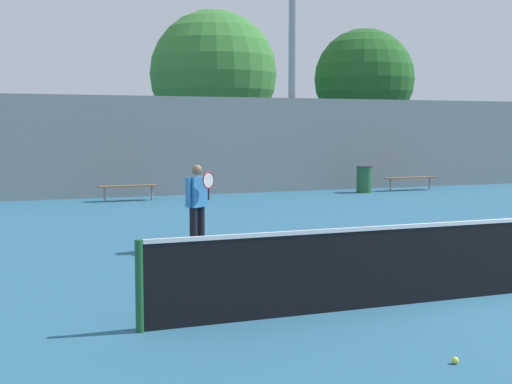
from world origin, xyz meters
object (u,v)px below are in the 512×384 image
object	(u,v)px
bench_adjacent_court	(128,187)
tree_dark_dense	(214,74)
bench_courtside_near	(410,178)
tennis_ball	(455,360)
light_pole_far_right	(293,54)
tree_green_tall	(364,79)
tennis_player	(197,202)
trash_bin	(364,179)

from	to	relation	value
bench_adjacent_court	tree_dark_dense	bearing A→B (deg)	54.28
bench_courtside_near	tennis_ball	xyz separation A→B (m)	(-10.26, -16.31, -0.41)
bench_courtside_near	light_pole_far_right	world-z (taller)	light_pole_far_right
tree_green_tall	tree_dark_dense	size ratio (longest dim) A/B	0.92
bench_adjacent_court	tennis_ball	size ratio (longest dim) A/B	26.87
bench_adjacent_court	tennis_ball	world-z (taller)	bench_adjacent_court
light_pole_far_right	tree_green_tall	world-z (taller)	light_pole_far_right
tennis_player	trash_bin	xyz separation A→B (m)	(8.77, 9.19, -0.43)
bench_adjacent_court	tree_green_tall	distance (m)	13.71
light_pole_far_right	trash_bin	distance (m)	5.12
light_pole_far_right	tree_dark_dense	xyz separation A→B (m)	(-1.22, 5.39, -0.37)
trash_bin	light_pole_far_right	bearing A→B (deg)	138.43
tennis_ball	bench_courtside_near	bearing A→B (deg)	57.83
tree_dark_dense	tree_green_tall	bearing A→B (deg)	-8.40
tennis_player	tree_green_tall	xyz separation A→B (m)	(12.24, 15.35, 3.47)
tennis_player	tennis_ball	xyz separation A→B (m)	(0.49, -6.97, -0.86)
bench_courtside_near	bench_adjacent_court	distance (m)	10.20
bench_courtside_near	tennis_ball	world-z (taller)	bench_courtside_near
trash_bin	tennis_ball	bearing A→B (deg)	-117.12
bench_adjacent_court	trash_bin	size ratio (longest dim) A/B	1.97
trash_bin	tree_dark_dense	world-z (taller)	tree_dark_dense
bench_courtside_near	tree_green_tall	xyz separation A→B (m)	(1.49, 6.01, 3.93)
tree_green_tall	tree_dark_dense	xyz separation A→B (m)	(-6.65, 0.98, 0.11)
bench_adjacent_court	tree_dark_dense	size ratio (longest dim) A/B	0.26
bench_adjacent_court	light_pole_far_right	xyz separation A→B (m)	(6.25, 1.60, 4.42)
bench_courtside_near	tree_green_tall	size ratio (longest dim) A/B	0.31
bench_adjacent_court	tennis_ball	bearing A→B (deg)	-90.21
bench_courtside_near	bench_adjacent_court	xyz separation A→B (m)	(-10.20, 0.00, -0.00)
bench_courtside_near	tree_dark_dense	size ratio (longest dim) A/B	0.29
bench_courtside_near	trash_bin	distance (m)	1.98
trash_bin	tennis_ball	distance (m)	18.17
trash_bin	tree_green_tall	xyz separation A→B (m)	(3.46, 6.15, 3.90)
tennis_player	tree_green_tall	size ratio (longest dim) A/B	0.24
bench_adjacent_court	light_pole_far_right	bearing A→B (deg)	14.38
tennis_player	light_pole_far_right	bearing A→B (deg)	26.65
tree_dark_dense	trash_bin	bearing A→B (deg)	-65.91
tennis_ball	tennis_player	bearing A→B (deg)	94.06
tennis_player	tree_dark_dense	size ratio (longest dim) A/B	0.22
bench_courtside_near	trash_bin	bearing A→B (deg)	-175.86
tennis_player	bench_courtside_near	xyz separation A→B (m)	(10.75, 9.34, -0.46)
trash_bin	tree_green_tall	bearing A→B (deg)	60.61
tennis_ball	tree_dark_dense	xyz separation A→B (m)	(5.09, 23.30, 4.45)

